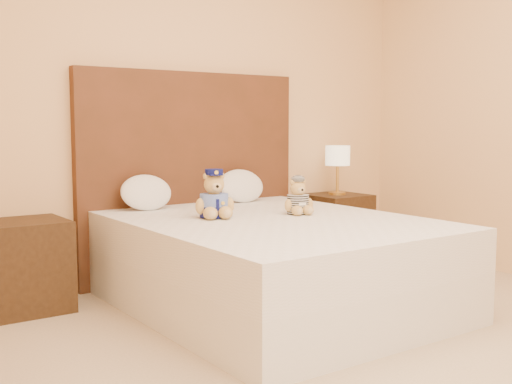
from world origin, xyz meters
TOP-DOWN VIEW (x-y plane):
  - ground at (0.00, 0.00)m, footprint 4.00×4.50m
  - bed at (0.00, 1.20)m, footprint 1.60×2.00m
  - headboard at (0.00, 2.21)m, footprint 1.75×0.08m
  - nightstand_left at (-1.25, 2.00)m, footprint 0.45×0.45m
  - nightstand_right at (1.25, 2.00)m, footprint 0.45×0.45m
  - lamp at (1.25, 2.00)m, footprint 0.20×0.20m
  - teddy_police at (-0.27, 1.45)m, footprint 0.31×0.31m
  - teddy_prisoner at (0.25, 1.28)m, footprint 0.24×0.24m
  - pillow_left at (-0.45, 2.03)m, footprint 0.37×0.24m
  - pillow_right at (0.32, 2.03)m, footprint 0.37×0.24m

SIDE VIEW (x-z plane):
  - ground at x=0.00m, z-range 0.00..0.00m
  - nightstand_left at x=-1.25m, z-range 0.00..0.55m
  - nightstand_right at x=1.25m, z-range 0.00..0.55m
  - bed at x=0.00m, z-range 0.00..0.55m
  - teddy_prisoner at x=0.25m, z-range 0.55..0.78m
  - pillow_left at x=-0.45m, z-range 0.55..0.81m
  - pillow_right at x=0.32m, z-range 0.55..0.81m
  - teddy_police at x=-0.27m, z-range 0.55..0.85m
  - headboard at x=0.00m, z-range 0.00..1.50m
  - lamp at x=1.25m, z-range 0.65..1.05m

